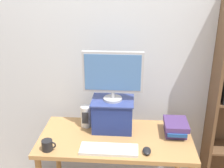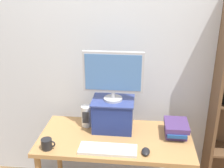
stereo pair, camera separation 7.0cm
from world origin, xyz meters
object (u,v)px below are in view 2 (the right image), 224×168
riser_box (113,114)px  computer_monitor (113,74)px  computer_mouse (146,151)px  desk_speaker (87,116)px  desk (115,146)px  keyboard (108,149)px  book_stack (176,128)px  coffee_mug (47,144)px

riser_box → computer_monitor: bearing=-90.0°
computer_mouse → desk_speaker: bearing=144.9°
riser_box → computer_mouse: 0.48m
desk_speaker → computer_mouse: bearing=-35.1°
riser_box → computer_monitor: 0.37m
desk → desk_speaker: desk_speaker is taller
computer_monitor → desk_speaker: bearing=175.2°
riser_box → desk: bearing=-76.6°
desk_speaker → keyboard: bearing=-57.1°
desk → book_stack: (0.51, 0.09, 0.15)m
computer_mouse → coffee_mug: coffee_mug is taller
coffee_mug → desk: bearing=23.8°
computer_monitor → book_stack: size_ratio=1.90×
keyboard → desk_speaker: (-0.24, 0.37, 0.08)m
book_stack → desk_speaker: desk_speaker is taller
computer_mouse → desk: bearing=140.6°
keyboard → book_stack: 0.63m
keyboard → coffee_mug: (-0.48, -0.03, 0.03)m
computer_monitor → desk_speaker: (-0.24, 0.02, -0.42)m
desk → riser_box: 0.28m
desk → computer_monitor: computer_monitor is taller
coffee_mug → computer_monitor: bearing=37.6°
keyboard → computer_mouse: 0.30m
desk → riser_box: riser_box is taller
desk → riser_box: size_ratio=3.55×
riser_box → computer_monitor: size_ratio=0.72×
keyboard → desk: bearing=79.1°
desk → desk_speaker: 0.37m
keyboard → computer_monitor: bearing=89.3°
computer_monitor → desk_speaker: size_ratio=2.63×
coffee_mug → desk_speaker: (0.24, 0.39, 0.05)m
computer_monitor → coffee_mug: computer_monitor is taller
computer_mouse → book_stack: size_ratio=0.39×
keyboard → book_stack: (0.55, 0.30, 0.05)m
book_stack → coffee_mug: (-1.03, -0.32, -0.02)m
riser_box → keyboard: bearing=-90.7°
computer_mouse → book_stack: bearing=49.7°
keyboard → computer_mouse: bearing=-1.3°
book_stack → coffee_mug: book_stack is taller
keyboard → coffee_mug: coffee_mug is taller
riser_box → computer_mouse: riser_box is taller
book_stack → computer_monitor: bearing=174.5°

